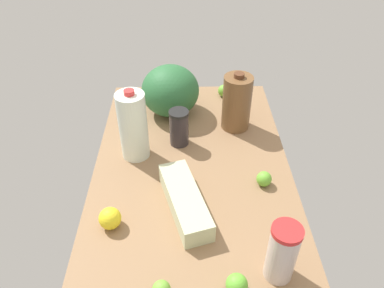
{
  "coord_description": "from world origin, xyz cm",
  "views": [
    {
      "loc": [
        -109.83,
        2.29,
        100.97
      ],
      "look_at": [
        0.0,
        0.0,
        13.0
      ],
      "focal_mm": 35.0,
      "sensor_mm": 36.0,
      "label": 1
    }
  ],
  "objects": [
    {
      "name": "shaker_bottle",
      "position": [
        13.5,
        4.99,
        10.9
      ],
      "size": [
        8.08,
        8.08,
        15.73
      ],
      "color": "#2E292C",
      "rests_on": "countertop"
    },
    {
      "name": "egg_carton",
      "position": [
        -22.92,
        2.91,
        6.71
      ],
      "size": [
        34.31,
        19.0,
        7.42
      ],
      "primitive_type": "cube",
      "rotation": [
        0.0,
        0.0,
        0.29
      ],
      "color": "beige",
      "rests_on": "countertop"
    },
    {
      "name": "chocolate_milk_jug",
      "position": [
        25.04,
        -19.6,
        15.28
      ],
      "size": [
        12.32,
        12.32,
        26.13
      ],
      "color": "brown",
      "rests_on": "countertop"
    },
    {
      "name": "countertop",
      "position": [
        0.0,
        0.0,
        1.5
      ],
      "size": [
        120.0,
        76.0,
        3.0
      ],
      "primitive_type": "cube",
      "color": "#8E6B49",
      "rests_on": "ground"
    },
    {
      "name": "lime_far_back",
      "position": [
        -53.78,
        -11.25,
        6.1
      ],
      "size": [
        6.2,
        6.2,
        6.2
      ],
      "primitive_type": "sphere",
      "color": "#63BA34",
      "rests_on": "countertop"
    },
    {
      "name": "lime_loose",
      "position": [
        50.7,
        -16.91,
        5.97
      ],
      "size": [
        5.95,
        5.95,
        5.95
      ],
      "primitive_type": "sphere",
      "color": "#6EB636",
      "rests_on": "countertop"
    },
    {
      "name": "watermelon",
      "position": [
        36.9,
        9.01,
        14.45
      ],
      "size": [
        25.97,
        25.97,
        22.9
      ],
      "primitive_type": "ellipsoid",
      "color": "#2A6636",
      "rests_on": "countertop"
    },
    {
      "name": "lemon_by_jug",
      "position": [
        -30.01,
        27.17,
        6.67
      ],
      "size": [
        7.34,
        7.34,
        7.34
      ],
      "primitive_type": "sphere",
      "color": "yellow",
      "rests_on": "countertop"
    },
    {
      "name": "tumbler_cup",
      "position": [
        -48.59,
        -23.92,
        13.07
      ],
      "size": [
        8.63,
        8.63,
        20.05
      ],
      "color": "beige",
      "rests_on": "countertop"
    },
    {
      "name": "lime_near_front",
      "position": [
        -11.94,
        -26.05,
        5.81
      ],
      "size": [
        5.61,
        5.61,
        5.61
      ],
      "primitive_type": "sphere",
      "color": "#68B235",
      "rests_on": "countertop"
    },
    {
      "name": "milk_jug",
      "position": [
        6.4,
        22.4,
        17.11
      ],
      "size": [
        11.04,
        11.04,
        29.79
      ],
      "color": "white",
      "rests_on": "countertop"
    }
  ]
}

